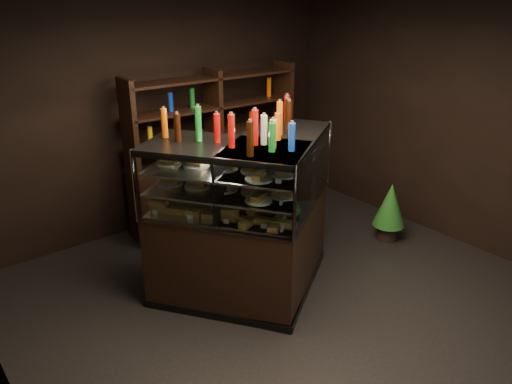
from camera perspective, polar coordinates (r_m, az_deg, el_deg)
ground at (r=5.10m, az=4.22°, el=-12.48°), size 5.00×5.00×0.00m
room_shell at (r=4.30m, az=4.96°, el=9.24°), size 5.02×5.02×3.01m
display_case at (r=4.97m, az=-0.47°, el=-6.14°), size 2.10×1.65×1.62m
food_display at (r=4.68m, az=-0.46°, el=1.13°), size 1.63×1.19×0.49m
bottles_top at (r=4.52m, az=-0.53°, el=7.58°), size 1.45×1.05×0.30m
potted_conifer at (r=6.26m, az=15.11°, el=-1.31°), size 0.39×0.39×0.83m
back_shelving at (r=6.52m, az=-4.64°, el=1.70°), size 2.29×0.52×2.00m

